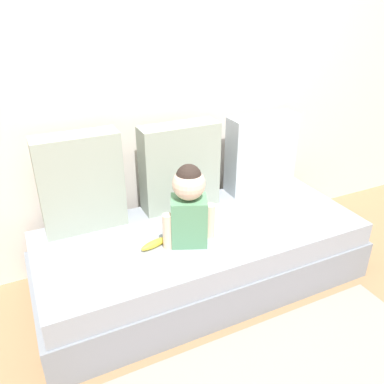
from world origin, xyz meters
TOP-DOWN VIEW (x-y plane):
  - ground_plane at (0.00, 0.00)m, footprint 12.00×12.00m
  - back_wall at (0.00, 0.54)m, footprint 5.13×0.10m
  - couch at (0.00, 0.00)m, footprint 1.93×0.82m
  - throw_pillow_left at (-0.60, 0.31)m, footprint 0.46×0.16m
  - throw_pillow_center at (0.00, 0.31)m, footprint 0.48×0.16m
  - throw_pillow_right at (0.60, 0.31)m, footprint 0.47×0.16m
  - toddler at (-0.13, -0.09)m, footprint 0.30×0.21m
  - banana at (-0.32, -0.06)m, footprint 0.18×0.09m

SIDE VIEW (x-z plane):
  - ground_plane at x=0.00m, z-range 0.00..0.00m
  - couch at x=0.00m, z-range 0.00..0.38m
  - banana at x=-0.32m, z-range 0.39..0.43m
  - toddler at x=-0.13m, z-range 0.39..0.85m
  - throw_pillow_right at x=0.60m, z-range 0.39..0.90m
  - throw_pillow_center at x=0.00m, z-range 0.39..0.92m
  - throw_pillow_left at x=-0.60m, z-range 0.39..0.95m
  - back_wall at x=0.00m, z-range 0.00..2.30m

